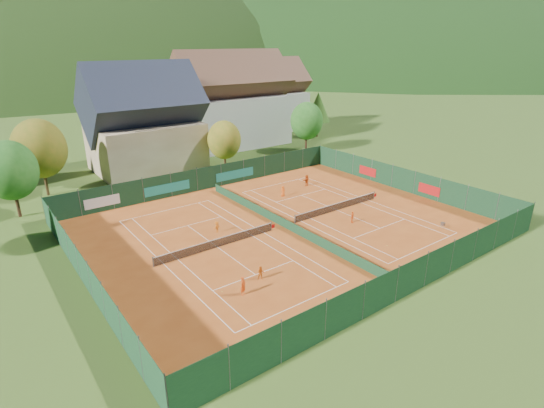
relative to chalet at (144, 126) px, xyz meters
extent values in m
plane|color=#34531A|center=(3.00, -30.00, -6.64)|extent=(600.00, 600.00, 0.00)
cube|color=#A84A18|center=(3.00, -30.00, -6.62)|extent=(40.00, 32.00, 0.01)
cube|color=white|center=(-5.00, -18.12, -6.61)|extent=(10.97, 0.06, 0.00)
cube|color=white|center=(-5.00, -41.88, -6.61)|extent=(10.97, 0.06, 0.00)
cube|color=white|center=(-10.48, -30.00, -6.61)|extent=(0.06, 23.77, 0.00)
cube|color=white|center=(0.49, -30.00, -6.61)|extent=(0.06, 23.77, 0.00)
cube|color=white|center=(-9.12, -30.00, -6.61)|extent=(0.06, 23.77, 0.00)
cube|color=white|center=(-0.88, -30.00, -6.61)|extent=(0.06, 23.77, 0.00)
cube|color=white|center=(-5.00, -23.60, -6.61)|extent=(8.23, 0.06, 0.00)
cube|color=white|center=(-5.00, -36.40, -6.61)|extent=(8.23, 0.06, 0.00)
cube|color=white|center=(-5.00, -30.00, -6.61)|extent=(0.06, 12.80, 0.00)
cube|color=white|center=(11.00, -18.12, -6.61)|extent=(10.97, 0.06, 0.00)
cube|color=white|center=(11.00, -41.88, -6.61)|extent=(10.97, 0.06, 0.00)
cube|color=white|center=(5.51, -30.00, -6.61)|extent=(0.06, 23.77, 0.00)
cube|color=white|center=(16.48, -30.00, -6.61)|extent=(0.06, 23.77, 0.00)
cube|color=white|center=(6.88, -30.00, -6.61)|extent=(0.06, 23.77, 0.00)
cube|color=white|center=(15.12, -30.00, -6.61)|extent=(0.06, 23.77, 0.00)
cube|color=white|center=(11.00, -23.60, -6.61)|extent=(8.23, 0.06, 0.00)
cube|color=white|center=(11.00, -36.40, -6.61)|extent=(8.23, 0.06, 0.00)
cube|color=white|center=(11.00, -30.00, -6.61)|extent=(0.06, 12.80, 0.00)
cylinder|color=#59595B|center=(-11.40, -30.00, -6.11)|extent=(0.10, 0.10, 1.02)
cylinder|color=#59595B|center=(1.40, -30.00, -6.11)|extent=(0.10, 0.10, 1.02)
cube|color=black|center=(-5.00, -30.00, -6.16)|extent=(12.80, 0.02, 0.86)
cube|color=white|center=(-5.00, -30.00, -5.73)|extent=(12.80, 0.04, 0.06)
cube|color=red|center=(1.65, -30.00, -6.17)|extent=(0.40, 0.04, 0.40)
cylinder|color=#59595B|center=(4.60, -30.00, -6.11)|extent=(0.10, 0.10, 1.02)
cylinder|color=#59595B|center=(17.40, -30.00, -6.11)|extent=(0.10, 0.10, 1.02)
cube|color=black|center=(11.00, -30.00, -6.16)|extent=(12.80, 0.02, 0.86)
cube|color=white|center=(11.00, -30.00, -5.73)|extent=(12.80, 0.04, 0.06)
cube|color=red|center=(17.65, -30.00, -6.17)|extent=(0.40, 0.04, 0.40)
cube|color=#153921|center=(3.00, -30.00, -6.12)|extent=(0.03, 28.80, 1.00)
cube|color=#12321D|center=(3.00, -14.00, -5.12)|extent=(40.00, 0.04, 3.00)
cube|color=teal|center=(-3.00, -14.06, -5.42)|extent=(6.00, 0.03, 1.20)
cube|color=teal|center=(7.00, -14.06, -5.42)|extent=(6.00, 0.03, 1.20)
cube|color=silver|center=(-11.00, -14.06, -5.42)|extent=(4.00, 0.03, 1.20)
cube|color=#13361C|center=(3.00, -46.00, -5.12)|extent=(40.00, 0.04, 3.00)
cube|color=#153C21|center=(-17.00, -30.00, -5.12)|extent=(0.04, 32.00, 3.00)
cube|color=#13361D|center=(23.00, -30.00, -5.12)|extent=(0.04, 32.00, 3.00)
cube|color=#B21414|center=(22.94, -34.00, -5.42)|extent=(0.03, 3.00, 1.20)
cube|color=#B21414|center=(22.94, -24.00, -5.42)|extent=(0.03, 3.00, 1.20)
cube|color=beige|center=(0.00, 0.00, -3.12)|extent=(15.00, 12.00, 7.00)
cube|color=#1E2333|center=(0.00, 0.00, 3.38)|extent=(16.20, 12.00, 12.00)
cube|color=silver|center=(19.00, 6.00, -2.12)|extent=(20.00, 11.00, 9.00)
cube|color=brown|center=(19.00, 6.00, 5.13)|extent=(21.60, 11.00, 11.00)
cube|color=silver|center=(33.00, 14.00, -2.62)|extent=(16.00, 10.00, 8.00)
cube|color=brown|center=(33.00, 14.00, 3.88)|extent=(17.28, 10.00, 10.00)
cylinder|color=#432818|center=(-19.00, -10.00, -5.22)|extent=(0.36, 0.36, 2.80)
ellipsoid|color=#21601B|center=(-19.00, -10.00, -1.22)|extent=(5.72, 5.72, 6.58)
cylinder|color=#4A341A|center=(-15.00, -4.00, -5.05)|extent=(0.36, 0.36, 3.15)
ellipsoid|color=olive|center=(-15.00, -4.00, -0.55)|extent=(6.44, 6.44, 7.40)
cylinder|color=#462A19|center=(9.00, -8.00, -5.40)|extent=(0.36, 0.36, 2.45)
ellipsoid|color=olive|center=(9.00, -8.00, -1.90)|extent=(5.01, 5.01, 5.76)
cylinder|color=#412517|center=(27.00, -6.00, -5.22)|extent=(0.36, 0.36, 2.80)
ellipsoid|color=#23611B|center=(27.00, -6.00, -1.22)|extent=(5.72, 5.72, 6.58)
cylinder|color=#463119|center=(37.00, 2.00, -5.05)|extent=(0.36, 0.36, 3.15)
cone|color=#2E5D1A|center=(37.00, 2.00, -0.55)|extent=(5.04, 5.04, 5.85)
cylinder|color=#473119|center=(29.00, 10.00, -4.87)|extent=(0.36, 0.36, 3.50)
ellipsoid|color=olive|center=(29.00, 10.00, 0.13)|extent=(7.15, 7.15, 8.22)
ellipsoid|color=black|center=(13.00, 270.00, -48.97)|extent=(440.00, 440.00, 242.00)
ellipsoid|color=black|center=(243.00, 160.00, -45.19)|extent=(380.00, 380.00, 220.40)
cylinder|color=slate|center=(15.99, -40.53, -6.22)|extent=(0.02, 0.02, 0.80)
cylinder|color=slate|center=(16.29, -40.53, -6.22)|extent=(0.02, 0.02, 0.80)
cylinder|color=slate|center=(15.99, -40.23, -6.22)|extent=(0.02, 0.02, 0.80)
cylinder|color=slate|center=(16.29, -40.23, -6.22)|extent=(0.02, 0.02, 0.80)
cube|color=slate|center=(16.14, -40.38, -6.07)|extent=(0.34, 0.34, 0.30)
ellipsoid|color=#CCD833|center=(16.14, -40.38, -6.04)|extent=(0.28, 0.28, 0.16)
sphere|color=#CCD833|center=(-8.60, -36.98, -6.59)|extent=(0.07, 0.07, 0.07)
sphere|color=#CCD833|center=(8.30, -39.50, -6.59)|extent=(0.07, 0.07, 0.07)
sphere|color=#CCD833|center=(2.46, -24.24, -6.59)|extent=(0.07, 0.07, 0.07)
sphere|color=#CCD833|center=(-0.40, -20.30, -6.59)|extent=(0.07, 0.07, 0.07)
sphere|color=#CCD833|center=(15.06, -34.69, -6.59)|extent=(0.07, 0.07, 0.07)
imported|color=#E34E14|center=(-7.46, -38.29, -5.84)|extent=(0.68, 0.58, 1.57)
imported|color=#D05B12|center=(-5.05, -37.27, -6.01)|extent=(0.75, 0.70, 1.22)
imported|color=orange|center=(-3.33, -26.99, -6.01)|extent=(0.85, 0.55, 1.24)
imported|color=#FC6116|center=(9.72, -33.56, -5.97)|extent=(0.82, 0.65, 1.30)
imported|color=orange|center=(8.87, -22.43, -5.93)|extent=(0.77, 0.60, 1.40)
imported|color=#D14C12|center=(14.05, -21.04, -5.85)|extent=(1.50, 0.77, 1.55)
camera|label=1|loc=(-22.57, -62.32, 11.78)|focal=28.00mm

